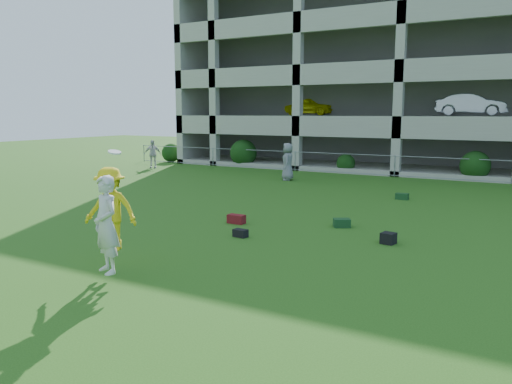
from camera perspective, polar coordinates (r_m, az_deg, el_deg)
The scene contains 12 objects.
ground at distance 11.31m, azimuth -8.53°, elevation -9.05°, with size 100.00×100.00×0.00m, color #235114.
bystander_b at distance 32.39m, azimuth -11.74°, elevation 4.27°, with size 1.05×0.44×1.78m, color silver.
bystander_c at distance 26.04m, azimuth 3.64°, elevation 3.48°, with size 0.95×0.62×1.94m, color slate.
bag_red_a at distance 15.92m, azimuth -2.26°, elevation -3.11°, with size 0.55×0.30×0.28m, color #5F1110.
bag_black_b at distance 14.22m, azimuth -1.79°, elevation -4.72°, with size 0.40×0.25×0.22m, color black.
bag_green_c at distance 15.64m, azimuth 9.78°, elevation -3.50°, with size 0.50×0.35×0.26m, color #143816.
crate_d at distance 13.95m, azimuth 14.89°, elevation -5.13°, with size 0.35×0.35×0.30m, color black.
bag_green_g at distance 21.13m, azimuth 16.35°, elevation -0.48°, with size 0.50×0.30×0.25m, color #163A15.
frisbee_contest at distance 11.11m, azimuth -16.42°, elevation -2.41°, with size 1.60×1.50×2.51m.
parking_garage at distance 36.86m, azimuth 19.22°, elevation 12.49°, with size 30.00×14.00×12.00m.
fence at distance 28.40m, azimuth 15.56°, elevation 2.91°, with size 36.06×0.06×1.20m.
shrub_row at distance 28.31m, azimuth 25.06°, elevation 4.19°, with size 34.38×2.52×3.50m.
Camera 1 is at (6.63, -8.47, 3.50)m, focal length 35.00 mm.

